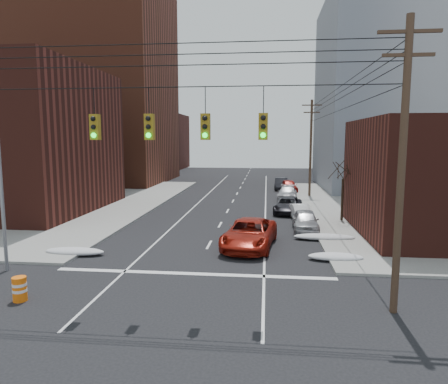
% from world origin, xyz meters
% --- Properties ---
extents(ground, '(160.00, 160.00, 0.00)m').
position_xyz_m(ground, '(0.00, 0.00, 0.00)').
color(ground, black).
rests_on(ground, ground).
extents(building_brick_tall, '(24.00, 20.00, 30.00)m').
position_xyz_m(building_brick_tall, '(-24.00, 48.00, 15.00)').
color(building_brick_tall, brown).
rests_on(building_brick_tall, ground).
extents(building_brick_far, '(22.00, 18.00, 12.00)m').
position_xyz_m(building_brick_far, '(-26.00, 74.00, 6.00)').
color(building_brick_far, '#481C15').
rests_on(building_brick_far, ground).
extents(building_office, '(22.00, 20.00, 25.00)m').
position_xyz_m(building_office, '(22.00, 44.00, 12.50)').
color(building_office, gray).
rests_on(building_office, ground).
extents(building_glass, '(20.00, 18.00, 22.00)m').
position_xyz_m(building_glass, '(24.00, 70.00, 11.00)').
color(building_glass, gray).
rests_on(building_glass, ground).
extents(utility_pole_right, '(2.20, 0.28, 11.00)m').
position_xyz_m(utility_pole_right, '(8.50, 3.00, 5.78)').
color(utility_pole_right, '#473323').
rests_on(utility_pole_right, ground).
extents(utility_pole_far, '(2.20, 0.28, 11.00)m').
position_xyz_m(utility_pole_far, '(8.50, 34.00, 5.78)').
color(utility_pole_far, '#473323').
rests_on(utility_pole_far, ground).
extents(traffic_signals, '(17.00, 0.42, 2.02)m').
position_xyz_m(traffic_signals, '(0.10, 2.97, 7.17)').
color(traffic_signals, black).
rests_on(traffic_signals, ground).
extents(bare_tree, '(2.09, 2.20, 4.93)m').
position_xyz_m(bare_tree, '(9.59, 20.00, 2.32)').
color(bare_tree, black).
rests_on(bare_tree, ground).
extents(snow_nw, '(3.50, 1.08, 0.42)m').
position_xyz_m(snow_nw, '(-7.40, 9.00, 0.21)').
color(snow_nw, silver).
rests_on(snow_nw, ground).
extents(snow_ne, '(3.00, 1.08, 0.42)m').
position_xyz_m(snow_ne, '(7.40, 9.50, 0.21)').
color(snow_ne, silver).
rests_on(snow_ne, ground).
extents(snow_east_far, '(4.00, 1.08, 0.42)m').
position_xyz_m(snow_east_far, '(7.40, 14.00, 0.21)').
color(snow_east_far, silver).
rests_on(snow_east_far, ground).
extents(red_pickup, '(3.61, 6.47, 1.71)m').
position_xyz_m(red_pickup, '(2.56, 11.73, 0.85)').
color(red_pickup, maroon).
rests_on(red_pickup, ground).
extents(parked_car_a, '(1.91, 4.52, 1.52)m').
position_xyz_m(parked_car_a, '(6.40, 16.57, 0.76)').
color(parked_car_a, '#A9A9AD').
rests_on(parked_car_a, ground).
extents(parked_car_b, '(1.85, 3.97, 1.26)m').
position_xyz_m(parked_car_b, '(6.40, 20.51, 0.63)').
color(parked_car_b, white).
rests_on(parked_car_b, ground).
extents(parked_car_c, '(2.97, 5.26, 1.39)m').
position_xyz_m(parked_car_c, '(5.51, 23.54, 0.69)').
color(parked_car_c, black).
rests_on(parked_car_c, ground).
extents(parked_car_d, '(2.47, 5.14, 1.44)m').
position_xyz_m(parked_car_d, '(5.88, 31.84, 0.72)').
color(parked_car_d, '#AEADB2').
rests_on(parked_car_d, ground).
extents(parked_car_e, '(2.24, 4.61, 1.52)m').
position_xyz_m(parked_car_e, '(6.40, 38.39, 0.76)').
color(parked_car_e, maroon).
rests_on(parked_car_e, ground).
extents(parked_car_f, '(1.87, 4.73, 1.53)m').
position_xyz_m(parked_car_f, '(5.51, 40.66, 0.77)').
color(parked_car_f, black).
rests_on(parked_car_f, ground).
extents(lot_car_a, '(4.57, 1.67, 1.50)m').
position_xyz_m(lot_car_a, '(-14.73, 20.16, 0.90)').
color(lot_car_a, silver).
rests_on(lot_car_a, sidewalk_nw).
extents(lot_car_b, '(4.90, 3.49, 1.24)m').
position_xyz_m(lot_car_b, '(-15.53, 27.75, 0.77)').
color(lot_car_b, silver).
rests_on(lot_car_b, sidewalk_nw).
extents(lot_car_c, '(5.78, 3.76, 1.56)m').
position_xyz_m(lot_car_c, '(-17.97, 20.15, 0.93)').
color(lot_car_c, black).
rests_on(lot_car_c, sidewalk_nw).
extents(lot_car_d, '(4.89, 3.47, 1.55)m').
position_xyz_m(lot_car_d, '(-19.91, 30.19, 0.92)').
color(lot_car_d, '#B5B6BA').
rests_on(lot_car_d, sidewalk_nw).
extents(construction_barrel, '(0.71, 0.71, 1.01)m').
position_xyz_m(construction_barrel, '(-6.50, 2.47, 0.52)').
color(construction_barrel, orange).
rests_on(construction_barrel, ground).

